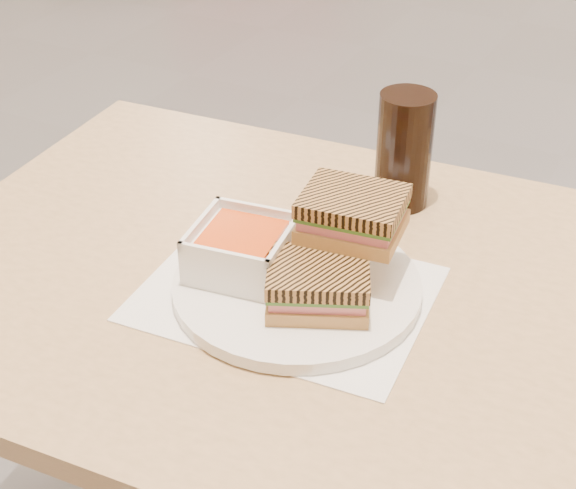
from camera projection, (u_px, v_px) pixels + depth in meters
The scene contains 7 objects.
main_table at pixel (389, 376), 1.05m from camera, with size 1.25×0.79×0.75m.
tray_liner at pixel (286, 294), 0.99m from camera, with size 0.34×0.28×0.00m.
plate at pixel (297, 286), 0.99m from camera, with size 0.29×0.29×0.02m.
soup_bowl at pixel (242, 251), 0.99m from camera, with size 0.12×0.12×0.06m.
panini_lower at pixel (318, 285), 0.94m from camera, with size 0.14×0.13×0.05m.
panini_upper at pixel (353, 214), 0.97m from camera, with size 0.12×0.11×0.05m.
cola_glass at pixel (404, 150), 1.13m from camera, with size 0.07×0.07×0.16m.
Camera 1 is at (0.38, -2.70, 1.35)m, focal length 53.41 mm.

